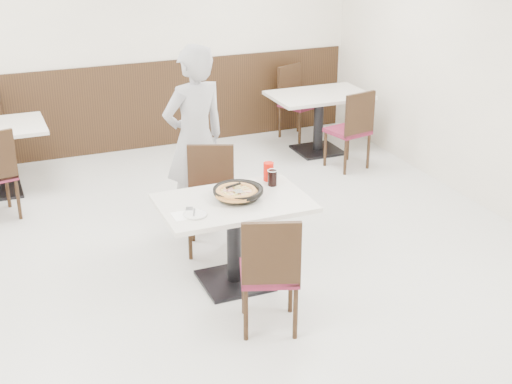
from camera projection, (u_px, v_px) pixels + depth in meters
name	position (u px, v px, depth m)	size (l,w,h in m)	color
floor	(224.00, 272.00, 6.16)	(7.00, 7.00, 0.00)	#A9A9A5
wall_back	(123.00, 39.00, 8.60)	(6.00, 0.04, 2.80)	silver
wainscot_back	(128.00, 108.00, 8.92)	(5.90, 0.03, 1.10)	black
main_table	(234.00, 242.00, 5.86)	(1.20, 0.80, 0.75)	silver
chair_near	(269.00, 270.00, 5.22)	(0.42, 0.42, 0.95)	black
chair_far	(211.00, 202.00, 6.37)	(0.42, 0.42, 0.95)	black
trivet	(242.00, 199.00, 5.70)	(0.11, 0.11, 0.04)	black
pizza_pan	(238.00, 194.00, 5.74)	(0.38, 0.38, 0.01)	black
pizza	(236.00, 193.00, 5.70)	(0.35, 0.35, 0.02)	gold
pizza_server	(239.00, 191.00, 5.65)	(0.07, 0.08, 0.00)	white
napkin	(184.00, 215.00, 5.45)	(0.17, 0.17, 0.00)	white
side_plate	(195.00, 214.00, 5.45)	(0.18, 0.18, 0.01)	silver
fork	(194.00, 212.00, 5.46)	(0.01, 0.15, 0.00)	white
cola_glass	(272.00, 178.00, 5.99)	(0.08, 0.08, 0.13)	black
red_cup	(268.00, 171.00, 6.09)	(0.09, 0.09, 0.16)	red
diner_person	(195.00, 140.00, 6.66)	(0.66, 0.43, 1.80)	#B0AFB4
bg_table_right	(318.00, 123.00, 8.91)	(1.20, 0.80, 0.75)	silver
bg_chair_right_near	(348.00, 129.00, 8.35)	(0.42, 0.42, 0.95)	black
bg_chair_right_far	(299.00, 103.00, 9.39)	(0.42, 0.42, 0.95)	black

